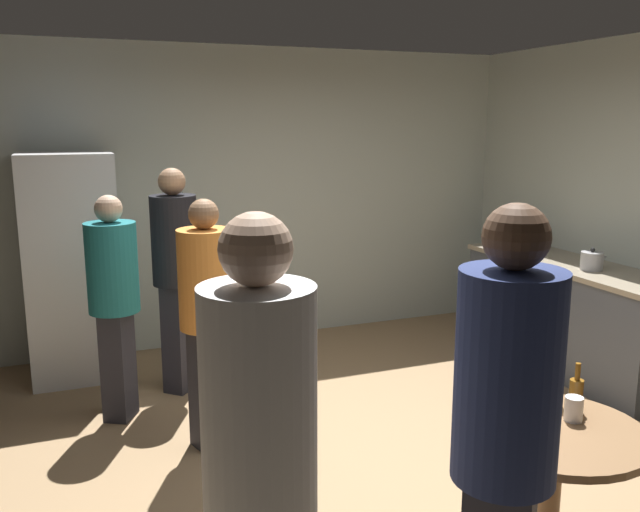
# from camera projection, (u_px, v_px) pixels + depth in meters

# --- Properties ---
(ground_plane) EXTENTS (5.20, 5.20, 0.10)m
(ground_plane) POSITION_uv_depth(u_px,v_px,m) (364.00, 473.00, 4.01)
(ground_plane) COLOR #9E7C56
(wall_back) EXTENTS (5.32, 0.06, 2.70)m
(wall_back) POSITION_uv_depth(u_px,v_px,m) (245.00, 197.00, 6.13)
(wall_back) COLOR beige
(wall_back) RESTS_ON ground_plane
(refrigerator) EXTENTS (0.70, 0.68, 1.80)m
(refrigerator) POSITION_uv_depth(u_px,v_px,m) (72.00, 267.00, 5.28)
(refrigerator) COLOR white
(refrigerator) RESTS_ON ground_plane
(kitchen_counter) EXTENTS (0.64, 2.07, 0.90)m
(kitchen_counter) POSITION_uv_depth(u_px,v_px,m) (569.00, 316.00, 5.51)
(kitchen_counter) COLOR #4C515B
(kitchen_counter) RESTS_ON ground_plane
(kettle) EXTENTS (0.24, 0.17, 0.18)m
(kettle) POSITION_uv_depth(u_px,v_px,m) (592.00, 261.00, 5.16)
(kettle) COLOR #B2B2B7
(kettle) RESTS_ON kitchen_counter
(wine_bottle_on_counter) EXTENTS (0.08, 0.08, 0.31)m
(wine_bottle_on_counter) POSITION_uv_depth(u_px,v_px,m) (533.00, 236.00, 5.98)
(wine_bottle_on_counter) COLOR #3F141E
(wine_bottle_on_counter) RESTS_ON kitchen_counter
(foreground_table) EXTENTS (0.80, 0.80, 0.73)m
(foreground_table) POSITION_uv_depth(u_px,v_px,m) (552.00, 450.00, 2.89)
(foreground_table) COLOR olive
(foreground_table) RESTS_ON ground_plane
(beer_bottle_amber) EXTENTS (0.06, 0.06, 0.23)m
(beer_bottle_amber) POSITION_uv_depth(u_px,v_px,m) (576.00, 394.00, 3.02)
(beer_bottle_amber) COLOR #8C5919
(beer_bottle_amber) RESTS_ON foreground_table
(beer_bottle_brown) EXTENTS (0.06, 0.06, 0.23)m
(beer_bottle_brown) POSITION_uv_depth(u_px,v_px,m) (528.00, 399.00, 2.97)
(beer_bottle_brown) COLOR #593314
(beer_bottle_brown) RESTS_ON foreground_table
(beer_bottle_green) EXTENTS (0.06, 0.06, 0.23)m
(beer_bottle_green) POSITION_uv_depth(u_px,v_px,m) (555.00, 387.00, 3.09)
(beer_bottle_green) COLOR #26662D
(beer_bottle_green) RESTS_ON foreground_table
(plastic_cup_white) EXTENTS (0.08, 0.08, 0.11)m
(plastic_cup_white) POSITION_uv_depth(u_px,v_px,m) (574.00, 409.00, 2.93)
(plastic_cup_white) COLOR white
(plastic_cup_white) RESTS_ON foreground_table
(person_in_teal_shirt) EXTENTS (0.46, 0.46, 1.56)m
(person_in_teal_shirt) POSITION_uv_depth(u_px,v_px,m) (114.00, 291.00, 4.47)
(person_in_teal_shirt) COLOR #2D2D38
(person_in_teal_shirt) RESTS_ON ground_plane
(person_in_black_shirt) EXTENTS (0.48, 0.48, 1.71)m
(person_in_black_shirt) POSITION_uv_depth(u_px,v_px,m) (175.00, 263.00, 4.94)
(person_in_black_shirt) COLOR #2D2D38
(person_in_black_shirt) RESTS_ON ground_plane
(person_in_orange_shirt) EXTENTS (0.42, 0.42, 1.58)m
(person_in_orange_shirt) POSITION_uv_depth(u_px,v_px,m) (207.00, 305.00, 4.09)
(person_in_orange_shirt) COLOR #2D2D38
(person_in_orange_shirt) RESTS_ON ground_plane
(person_in_navy_shirt) EXTENTS (0.48, 0.48, 1.80)m
(person_in_navy_shirt) POSITION_uv_depth(u_px,v_px,m) (505.00, 429.00, 2.15)
(person_in_navy_shirt) COLOR #2D2D38
(person_in_navy_shirt) RESTS_ON ground_plane
(person_in_white_shirt) EXTENTS (0.48, 0.48, 1.80)m
(person_in_white_shirt) POSITION_uv_depth(u_px,v_px,m) (260.00, 461.00, 1.95)
(person_in_white_shirt) COLOR #2D2D38
(person_in_white_shirt) RESTS_ON ground_plane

